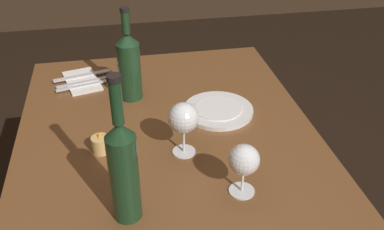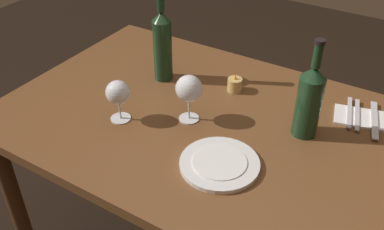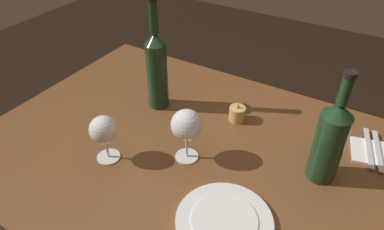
# 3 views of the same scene
# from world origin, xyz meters

# --- Properties ---
(dining_table) EXTENTS (1.30, 0.90, 0.74)m
(dining_table) POSITION_xyz_m (0.00, 0.00, 0.65)
(dining_table) COLOR brown
(dining_table) RESTS_ON ground
(wine_glass_left) EXTENTS (0.08, 0.08, 0.14)m
(wine_glass_left) POSITION_xyz_m (-0.21, -0.15, 0.84)
(wine_glass_left) COLOR white
(wine_glass_left) RESTS_ON dining_table
(wine_glass_right) EXTENTS (0.09, 0.09, 0.16)m
(wine_glass_right) POSITION_xyz_m (-0.02, -0.03, 0.85)
(wine_glass_right) COLOR white
(wine_glass_right) RESTS_ON dining_table
(wine_bottle) EXTENTS (0.07, 0.07, 0.37)m
(wine_bottle) POSITION_xyz_m (-0.24, 0.14, 0.88)
(wine_bottle) COLOR #19381E
(wine_bottle) RESTS_ON dining_table
(wine_bottle_second) EXTENTS (0.08, 0.08, 0.32)m
(wine_bottle_second) POSITION_xyz_m (0.32, 0.09, 0.86)
(wine_bottle_second) COLOR #19381E
(wine_bottle_second) RESTS_ON dining_table
(votive_candle) EXTENTS (0.05, 0.05, 0.07)m
(votive_candle) POSITION_xyz_m (0.02, 0.20, 0.76)
(votive_candle) COLOR #DBB266
(votive_candle) RESTS_ON dining_table
(dinner_plate) EXTENTS (0.23, 0.23, 0.02)m
(dinner_plate) POSITION_xyz_m (0.17, -0.18, 0.75)
(dinner_plate) COLOR white
(dinner_plate) RESTS_ON dining_table
(folded_napkin) EXTENTS (0.21, 0.15, 0.01)m
(folded_napkin) POSITION_xyz_m (0.46, 0.26, 0.74)
(folded_napkin) COLOR white
(folded_napkin) RESTS_ON dining_table
(fork_inner) EXTENTS (0.06, 0.18, 0.00)m
(fork_inner) POSITION_xyz_m (0.44, 0.26, 0.75)
(fork_inner) COLOR silver
(fork_inner) RESTS_ON folded_napkin
(fork_outer) EXTENTS (0.06, 0.18, 0.00)m
(fork_outer) POSITION_xyz_m (0.41, 0.26, 0.75)
(fork_outer) COLOR silver
(fork_outer) RESTS_ON folded_napkin
(table_knife) EXTENTS (0.07, 0.21, 0.00)m
(table_knife) POSITION_xyz_m (0.49, 0.26, 0.75)
(table_knife) COLOR silver
(table_knife) RESTS_ON folded_napkin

